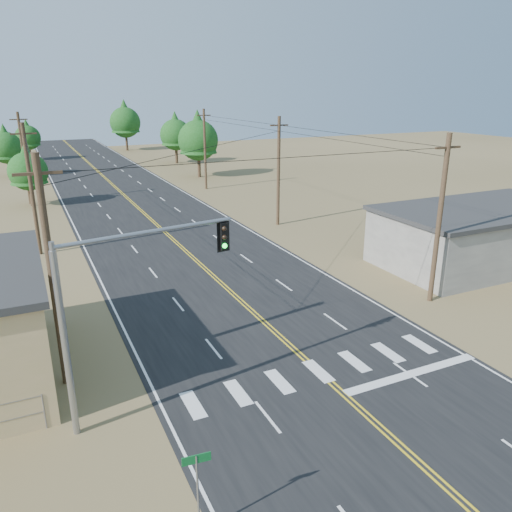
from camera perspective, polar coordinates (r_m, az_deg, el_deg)
ground at (r=18.73m, az=21.48°, el=-23.88°), size 220.00×220.00×0.00m
road at (r=42.17m, az=-8.95°, el=1.40°), size 15.00×200.00×0.02m
building_right at (r=40.33m, az=24.33°, el=2.10°), size 15.00×8.00×4.00m
utility_pole_left_near at (r=22.00m, az=-22.33°, el=-1.86°), size 1.80×0.30×10.00m
utility_pole_left_mid at (r=41.43m, az=-24.28°, el=6.97°), size 1.80×0.30×10.00m
utility_pole_left_far at (r=61.22m, az=-24.99°, el=10.12°), size 1.80×0.30×10.00m
utility_pole_right_near at (r=30.83m, az=20.22°, el=3.98°), size 1.80×0.30×10.00m
utility_pole_right_mid at (r=46.72m, az=2.58°, el=9.70°), size 1.80×0.30×10.00m
utility_pole_right_far at (r=64.92m, az=-5.86°, el=12.10°), size 1.80×0.30×10.00m
signal_mast_left at (r=18.92m, az=-15.48°, el=-4.30°), size 6.91×1.32×7.50m
street_sign at (r=15.35m, az=-6.71°, el=-24.26°), size 0.82×0.11×2.77m
tree_left_near at (r=60.13m, az=-24.67°, el=9.18°), size 4.15×4.15×6.91m
tree_left_mid at (r=82.48m, az=-26.71°, el=11.32°), size 4.59×4.59×7.65m
tree_left_far at (r=100.92m, az=-24.66°, el=12.45°), size 4.39×4.39×7.31m
tree_right_near at (r=74.17m, az=-6.64°, el=13.46°), size 5.77×5.77×9.62m
tree_right_mid at (r=89.38m, az=-9.20°, el=13.87°), size 5.28×5.28×8.81m
tree_right_far at (r=110.85m, az=-14.76°, el=14.88°), size 6.25×6.25×10.41m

